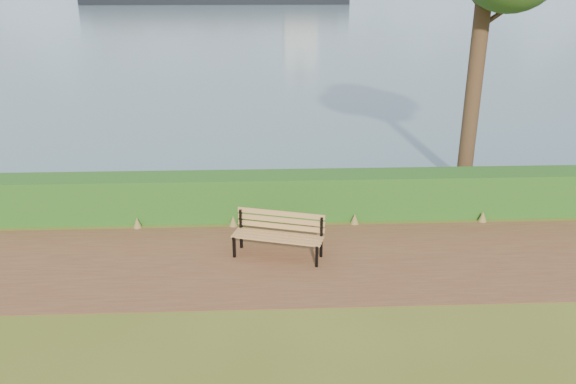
{
  "coord_description": "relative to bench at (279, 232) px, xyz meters",
  "views": [
    {
      "loc": [
        -0.4,
        -9.38,
        5.01
      ],
      "look_at": [
        0.07,
        1.2,
        1.1
      ],
      "focal_mm": 35.0,
      "sensor_mm": 36.0,
      "label": 1
    }
  ],
  "objects": [
    {
      "name": "path",
      "position": [
        0.13,
        -0.28,
        -0.5
      ],
      "size": [
        40.0,
        3.4,
        0.01
      ],
      "primitive_type": "cube",
      "color": "brown",
      "rests_on": "ground"
    },
    {
      "name": "bench",
      "position": [
        0.0,
        0.0,
        0.0
      ],
      "size": [
        1.83,
        1.0,
        0.88
      ],
      "rotation": [
        0.0,
        0.0,
        -0.29
      ],
      "color": "black",
      "rests_on": "ground"
    },
    {
      "name": "hedge",
      "position": [
        0.13,
        2.02,
        -0.01
      ],
      "size": [
        32.0,
        0.85,
        1.0
      ],
      "primitive_type": "cube",
      "color": "#194213",
      "rests_on": "ground"
    },
    {
      "name": "ground",
      "position": [
        0.13,
        -0.58,
        -0.51
      ],
      "size": [
        140.0,
        140.0,
        0.0
      ],
      "primitive_type": "plane",
      "color": "#4A5819",
      "rests_on": "ground"
    }
  ]
}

